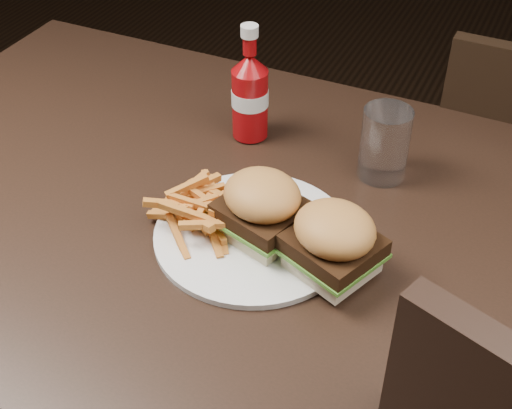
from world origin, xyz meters
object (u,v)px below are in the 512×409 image
at_px(plate, 253,234).
at_px(ketchup_bottle, 250,103).
at_px(tumbler, 385,144).
at_px(dining_table, 221,217).

relative_size(plate, ketchup_bottle, 2.34).
xyz_separation_m(ketchup_bottle, tumbler, (0.22, -0.01, -0.01)).
height_order(ketchup_bottle, tumbler, ketchup_bottle).
distance_m(ketchup_bottle, tumbler, 0.22).
bearing_deg(dining_table, plate, -30.30).
bearing_deg(ketchup_bottle, dining_table, -78.08).
relative_size(dining_table, plate, 4.48).
relative_size(dining_table, ketchup_bottle, 10.47).
bearing_deg(plate, ketchup_bottle, 116.03).
height_order(dining_table, tumbler, tumbler).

